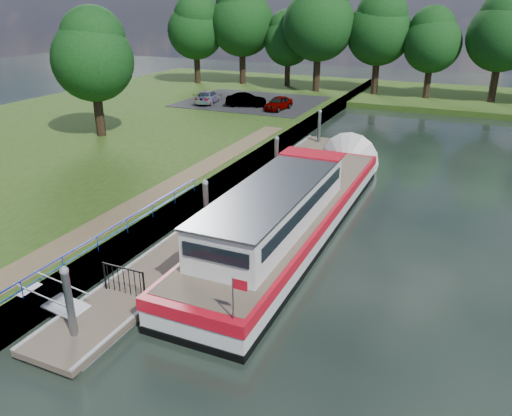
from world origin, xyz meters
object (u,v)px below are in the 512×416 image
at_px(car_a, 278,103).
at_px(car_b, 246,100).
at_px(pontoon, 246,202).
at_px(barge, 296,208).
at_px(car_c, 208,97).

relative_size(car_a, car_b, 0.95).
bearing_deg(pontoon, car_a, 107.22).
xyz_separation_m(pontoon, car_a, (-6.81, 21.99, 1.30)).
relative_size(barge, car_b, 5.28).
height_order(pontoon, barge, barge).
bearing_deg(barge, car_a, 113.67).
bearing_deg(pontoon, barge, -25.95).
bearing_deg(barge, car_c, 127.46).
distance_m(pontoon, car_c, 26.72).
bearing_deg(car_b, car_c, 71.74).
relative_size(barge, car_c, 4.72).
bearing_deg(car_a, pontoon, -65.07).
xyz_separation_m(pontoon, car_c, (-14.77, 22.23, 1.30)).
height_order(pontoon, car_a, car_a).
relative_size(car_a, car_c, 0.85).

